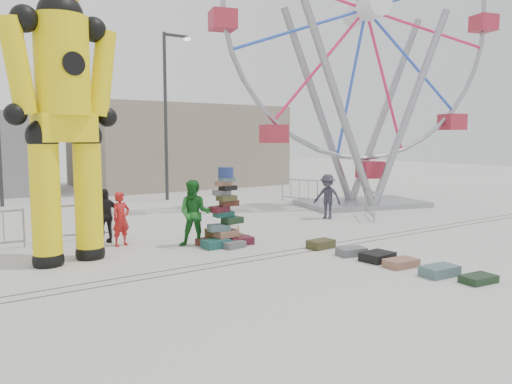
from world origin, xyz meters
TOP-DOWN VIEW (x-y plane):
  - ground at (0.00, 0.00)m, footprint 90.00×90.00m
  - track_line_near at (0.00, 0.60)m, footprint 40.00×0.04m
  - track_line_far at (0.00, 1.00)m, footprint 40.00×0.04m
  - building_right at (7.00, 20.00)m, footprint 12.00×8.00m
  - lamp_post_right at (3.09, 13.00)m, footprint 1.41×0.25m
  - suitcase_tower at (0.05, 2.60)m, footprint 1.55×1.39m
  - crash_test_dummy at (-4.10, 3.09)m, footprint 2.86×1.25m
  - ferris_wheel at (9.32, 6.16)m, footprint 12.61×4.49m
  - steamer_trunk at (0.19, 3.00)m, footprint 1.04×0.80m
  - row_case_0 at (2.01, 0.74)m, footprint 0.76×0.51m
  - row_case_1 at (2.10, -0.35)m, footprint 0.80×0.59m
  - row_case_2 at (2.21, -1.13)m, footprint 0.83×0.67m
  - row_case_3 at (2.23, -1.85)m, footprint 0.83×0.54m
  - row_case_4 at (2.30, -2.84)m, footprint 0.88×0.58m
  - row_case_5 at (2.53, -3.62)m, footprint 0.80×0.54m
  - barricade_dummy_c at (-3.26, 5.60)m, footprint 1.98×0.47m
  - barricade_wheel_front at (7.02, 3.55)m, footprint 1.33×1.62m
  - barricade_wheel_back at (7.89, 8.80)m, footprint 0.66×1.95m
  - pedestrian_red at (-2.42, 4.17)m, footprint 0.64×0.50m
  - pedestrian_green at (-0.75, 2.92)m, footprint 1.15×1.12m
  - pedestrian_black at (-2.65, 4.77)m, footprint 0.95×0.43m
  - pedestrian_grey at (5.60, 4.38)m, footprint 1.02×1.25m

SIDE VIEW (x-z plane):
  - ground at x=0.00m, z-range 0.00..0.00m
  - track_line_near at x=0.00m, z-range 0.00..0.01m
  - track_line_far at x=0.00m, z-range 0.00..0.01m
  - row_case_5 at x=2.53m, z-range 0.00..0.16m
  - row_case_3 at x=2.23m, z-range 0.00..0.19m
  - row_case_1 at x=2.10m, z-range 0.00..0.21m
  - row_case_2 at x=2.21m, z-range 0.00..0.22m
  - row_case_4 at x=2.30m, z-range 0.00..0.23m
  - row_case_0 at x=2.01m, z-range 0.00..0.23m
  - steamer_trunk at x=0.19m, z-range 0.00..0.43m
  - barricade_dummy_c at x=-3.26m, z-range 0.00..1.10m
  - barricade_wheel_front at x=7.02m, z-range 0.00..1.10m
  - barricade_wheel_back at x=7.89m, z-range 0.00..1.10m
  - suitcase_tower at x=0.05m, z-range -0.49..1.73m
  - pedestrian_red at x=-2.42m, z-range 0.00..1.53m
  - pedestrian_black at x=-2.65m, z-range 0.00..1.59m
  - pedestrian_grey at x=5.60m, z-range 0.00..1.68m
  - pedestrian_green at x=-0.75m, z-range 0.00..1.87m
  - building_right at x=7.00m, z-range 0.00..5.00m
  - crash_test_dummy at x=-4.10m, z-range 0.19..7.35m
  - lamp_post_right at x=3.09m, z-range 0.48..8.48m
  - ferris_wheel at x=9.32m, z-range -0.11..14.99m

